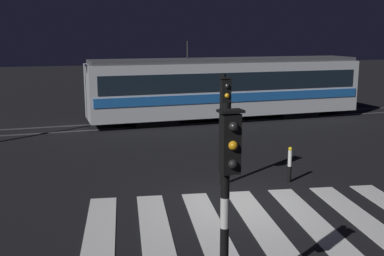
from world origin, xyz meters
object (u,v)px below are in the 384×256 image
Objects in this scene: traffic_light_kerb_mid_left at (227,180)px; bollard_island_edge at (290,164)px; tram at (227,87)px; traffic_light_median_centre at (224,113)px.

bollard_island_edge is at bearing 52.66° from traffic_light_kerb_mid_left.
bollard_island_edge is at bearing -102.01° from tram.
tram is (6.77, 16.53, -0.55)m from traffic_light_kerb_mid_left.
bollard_island_edge is (-2.26, -10.61, -1.19)m from tram.
traffic_light_kerb_mid_left is 6.69m from traffic_light_median_centre.
traffic_light_kerb_mid_left is 17.87m from tram.
traffic_light_median_centre is 2.66m from bollard_island_edge.
traffic_light_median_centre reaches higher than bollard_island_edge.
traffic_light_median_centre is 0.23× the size of tram.
tram reaches higher than traffic_light_median_centre.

